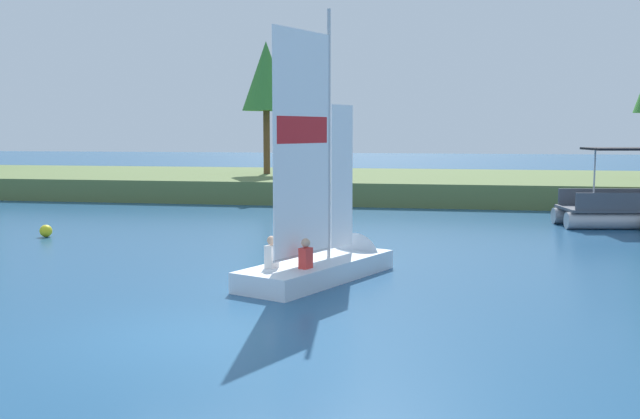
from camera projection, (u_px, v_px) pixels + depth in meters
name	position (u px, v px, depth m)	size (l,w,h in m)	color
ground_plane	(183.00, 337.00, 12.26)	(200.00, 200.00, 0.00)	navy
shore_bank	(369.00, 185.00, 39.39)	(80.00, 13.13, 1.08)	#5B703D
shoreline_tree_midleft	(266.00, 77.00, 39.63)	(2.64, 2.64, 7.19)	brown
sailboat	(336.00, 255.00, 17.56)	(3.35, 5.26, 6.67)	silver
channel_buoy	(46.00, 231.00, 23.76)	(0.40, 0.40, 0.40)	yellow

